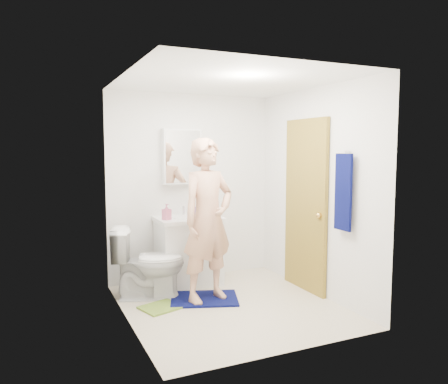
# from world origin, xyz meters

# --- Properties ---
(floor) EXTENTS (2.20, 2.40, 0.02)m
(floor) POSITION_xyz_m (0.00, 0.00, -0.01)
(floor) COLOR beige
(floor) RESTS_ON ground
(ceiling) EXTENTS (2.20, 2.40, 0.02)m
(ceiling) POSITION_xyz_m (0.00, 0.00, 2.41)
(ceiling) COLOR white
(ceiling) RESTS_ON ground
(wall_back) EXTENTS (2.20, 0.02, 2.40)m
(wall_back) POSITION_xyz_m (0.00, 1.21, 1.20)
(wall_back) COLOR silver
(wall_back) RESTS_ON ground
(wall_front) EXTENTS (2.20, 0.02, 2.40)m
(wall_front) POSITION_xyz_m (0.00, -1.21, 1.20)
(wall_front) COLOR silver
(wall_front) RESTS_ON ground
(wall_left) EXTENTS (0.02, 2.40, 2.40)m
(wall_left) POSITION_xyz_m (-1.11, 0.00, 1.20)
(wall_left) COLOR silver
(wall_left) RESTS_ON ground
(wall_right) EXTENTS (0.02, 2.40, 2.40)m
(wall_right) POSITION_xyz_m (1.11, 0.00, 1.20)
(wall_right) COLOR silver
(wall_right) RESTS_ON ground
(vanity_cabinet) EXTENTS (0.75, 0.55, 0.80)m
(vanity_cabinet) POSITION_xyz_m (-0.15, 0.91, 0.40)
(vanity_cabinet) COLOR white
(vanity_cabinet) RESTS_ON floor
(countertop) EXTENTS (0.79, 0.59, 0.05)m
(countertop) POSITION_xyz_m (-0.15, 0.91, 0.83)
(countertop) COLOR white
(countertop) RESTS_ON vanity_cabinet
(sink_basin) EXTENTS (0.40, 0.40, 0.03)m
(sink_basin) POSITION_xyz_m (-0.15, 0.91, 0.84)
(sink_basin) COLOR white
(sink_basin) RESTS_ON countertop
(faucet) EXTENTS (0.03, 0.03, 0.12)m
(faucet) POSITION_xyz_m (-0.15, 1.09, 0.91)
(faucet) COLOR silver
(faucet) RESTS_ON countertop
(medicine_cabinet) EXTENTS (0.50, 0.12, 0.70)m
(medicine_cabinet) POSITION_xyz_m (-0.15, 1.14, 1.60)
(medicine_cabinet) COLOR white
(medicine_cabinet) RESTS_ON wall_back
(mirror_panel) EXTENTS (0.46, 0.01, 0.66)m
(mirror_panel) POSITION_xyz_m (-0.15, 1.08, 1.60)
(mirror_panel) COLOR white
(mirror_panel) RESTS_ON wall_back
(door) EXTENTS (0.05, 0.80, 2.05)m
(door) POSITION_xyz_m (1.07, 0.15, 1.02)
(door) COLOR olive
(door) RESTS_ON ground
(door_knob) EXTENTS (0.07, 0.07, 0.07)m
(door_knob) POSITION_xyz_m (1.03, -0.17, 0.95)
(door_knob) COLOR gold
(door_knob) RESTS_ON door
(towel) EXTENTS (0.03, 0.24, 0.80)m
(towel) POSITION_xyz_m (1.03, -0.57, 1.25)
(towel) COLOR #070C45
(towel) RESTS_ON wall_right
(towel_hook) EXTENTS (0.06, 0.02, 0.02)m
(towel_hook) POSITION_xyz_m (1.07, -0.57, 1.67)
(towel_hook) COLOR silver
(towel_hook) RESTS_ON wall_right
(toilet) EXTENTS (0.90, 0.67, 0.82)m
(toilet) POSITION_xyz_m (-0.74, 0.62, 0.41)
(toilet) COLOR white
(toilet) RESTS_ON floor
(bath_mat) EXTENTS (0.88, 0.75, 0.02)m
(bath_mat) POSITION_xyz_m (-0.19, 0.29, 0.01)
(bath_mat) COLOR #070C45
(bath_mat) RESTS_ON floor
(green_rug) EXTENTS (0.49, 0.45, 0.02)m
(green_rug) POSITION_xyz_m (-0.71, 0.23, 0.01)
(green_rug) COLOR olive
(green_rug) RESTS_ON floor
(soap_dispenser) EXTENTS (0.11, 0.11, 0.19)m
(soap_dispenser) POSITION_xyz_m (-0.45, 0.84, 0.94)
(soap_dispenser) COLOR #C65C80
(soap_dispenser) RESTS_ON countertop
(toothbrush_cup) EXTENTS (0.15, 0.15, 0.10)m
(toothbrush_cup) POSITION_xyz_m (-0.00, 1.02, 0.90)
(toothbrush_cup) COLOR #713D87
(toothbrush_cup) RESTS_ON countertop
(man) EXTENTS (0.75, 0.59, 1.80)m
(man) POSITION_xyz_m (-0.16, 0.23, 0.92)
(man) COLOR tan
(man) RESTS_ON bath_mat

